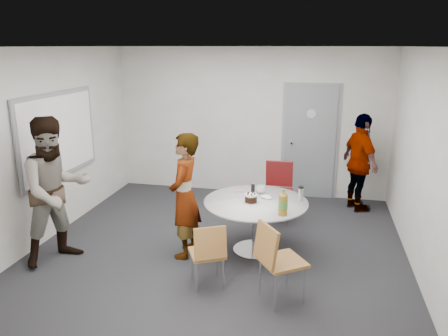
% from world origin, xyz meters
% --- Properties ---
extents(floor, '(5.00, 5.00, 0.00)m').
position_xyz_m(floor, '(0.00, 0.00, 0.00)').
color(floor, black).
rests_on(floor, ground).
extents(ceiling, '(5.00, 5.00, 0.00)m').
position_xyz_m(ceiling, '(0.00, 0.00, 2.70)').
color(ceiling, silver).
rests_on(ceiling, wall_back).
extents(wall_back, '(5.00, 0.00, 5.00)m').
position_xyz_m(wall_back, '(0.00, 2.50, 1.35)').
color(wall_back, '#BAB8B0').
rests_on(wall_back, floor).
extents(wall_left, '(0.00, 5.00, 5.00)m').
position_xyz_m(wall_left, '(-2.50, 0.00, 1.35)').
color(wall_left, '#BAB8B0').
rests_on(wall_left, floor).
extents(wall_right, '(0.00, 5.00, 5.00)m').
position_xyz_m(wall_right, '(2.50, 0.00, 1.35)').
color(wall_right, '#BAB8B0').
rests_on(wall_right, floor).
extents(wall_front, '(5.00, 0.00, 5.00)m').
position_xyz_m(wall_front, '(0.00, -2.50, 1.35)').
color(wall_front, '#BAB8B0').
rests_on(wall_front, floor).
extents(door, '(1.02, 0.17, 2.12)m').
position_xyz_m(door, '(1.10, 2.48, 1.03)').
color(door, slate).
rests_on(door, wall_back).
extents(whiteboard, '(0.04, 1.90, 1.25)m').
position_xyz_m(whiteboard, '(-2.46, 0.20, 1.45)').
color(whiteboard, gray).
rests_on(whiteboard, wall_left).
extents(table, '(1.38, 1.38, 1.06)m').
position_xyz_m(table, '(0.51, 0.01, 0.63)').
color(table, silver).
rests_on(table, floor).
extents(chair_near_left, '(0.52, 0.54, 0.80)m').
position_xyz_m(chair_near_left, '(0.11, -1.05, 0.48)').
color(chair_near_left, olive).
rests_on(chair_near_left, floor).
extents(chair_near_right, '(0.63, 0.62, 0.91)m').
position_xyz_m(chair_near_right, '(0.87, -1.15, 0.56)').
color(chair_near_right, olive).
rests_on(chair_near_right, floor).
extents(chair_far, '(0.45, 0.49, 0.95)m').
position_xyz_m(chair_far, '(0.67, 1.23, 0.58)').
color(chair_far, maroon).
rests_on(chair_far, floor).
extents(person_main, '(0.41, 0.61, 1.66)m').
position_xyz_m(person_main, '(-0.41, -0.27, 0.83)').
color(person_main, '#A5C6EA').
rests_on(person_main, floor).
extents(person_left, '(1.10, 1.16, 1.89)m').
position_xyz_m(person_left, '(-1.95, -0.75, 0.95)').
color(person_left, white).
rests_on(person_left, floor).
extents(person_right, '(0.79, 1.05, 1.65)m').
position_xyz_m(person_right, '(1.95, 1.95, 0.83)').
color(person_right, black).
rests_on(person_right, floor).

